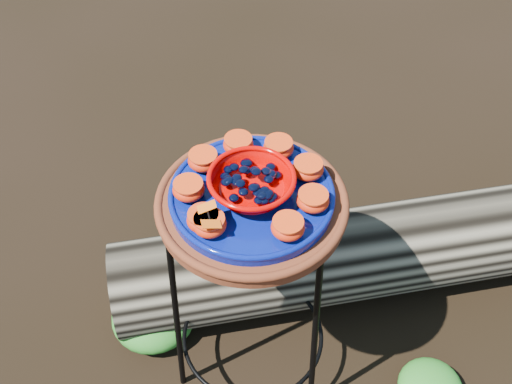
% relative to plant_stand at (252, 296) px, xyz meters
% --- Properties ---
extents(ground, '(60.00, 60.00, 0.00)m').
position_rel_plant_stand_xyz_m(ground, '(0.00, 0.00, -0.35)').
color(ground, black).
extents(plant_stand, '(0.44, 0.44, 0.70)m').
position_rel_plant_stand_xyz_m(plant_stand, '(0.00, 0.00, 0.00)').
color(plant_stand, black).
rests_on(plant_stand, ground).
extents(terracotta_saucer, '(0.42, 0.42, 0.03)m').
position_rel_plant_stand_xyz_m(terracotta_saucer, '(0.00, 0.00, 0.37)').
color(terracotta_saucer, '#5D2718').
rests_on(terracotta_saucer, plant_stand).
extents(cobalt_plate, '(0.36, 0.36, 0.02)m').
position_rel_plant_stand_xyz_m(cobalt_plate, '(0.00, 0.00, 0.40)').
color(cobalt_plate, '#020E4A').
rests_on(cobalt_plate, terracotta_saucer).
extents(red_bowl, '(0.18, 0.18, 0.05)m').
position_rel_plant_stand_xyz_m(red_bowl, '(0.00, 0.00, 0.43)').
color(red_bowl, '#C00200').
rests_on(red_bowl, cobalt_plate).
extents(glass_gems, '(0.14, 0.14, 0.02)m').
position_rel_plant_stand_xyz_m(glass_gems, '(0.00, 0.00, 0.47)').
color(glass_gems, black).
rests_on(glass_gems, red_bowl).
extents(orange_half_0, '(0.07, 0.07, 0.04)m').
position_rel_plant_stand_xyz_m(orange_half_0, '(-0.06, -0.12, 0.43)').
color(orange_half_0, '#AF1000').
rests_on(orange_half_0, cobalt_plate).
extents(orange_half_1, '(0.07, 0.07, 0.04)m').
position_rel_plant_stand_xyz_m(orange_half_1, '(0.10, -0.10, 0.43)').
color(orange_half_1, '#AF1000').
rests_on(orange_half_1, cobalt_plate).
extents(orange_half_2, '(0.07, 0.07, 0.04)m').
position_rel_plant_stand_xyz_m(orange_half_2, '(0.14, -0.01, 0.43)').
color(orange_half_2, '#AF1000').
rests_on(orange_half_2, cobalt_plate).
extents(orange_half_3, '(0.07, 0.07, 0.04)m').
position_rel_plant_stand_xyz_m(orange_half_3, '(0.11, 0.08, 0.43)').
color(orange_half_3, '#AF1000').
rests_on(orange_half_3, cobalt_plate).
extents(orange_half_4, '(0.07, 0.07, 0.04)m').
position_rel_plant_stand_xyz_m(orange_half_4, '(0.04, 0.13, 0.43)').
color(orange_half_4, '#AF1000').
rests_on(orange_half_4, cobalt_plate).
extents(orange_half_5, '(0.07, 0.07, 0.04)m').
position_rel_plant_stand_xyz_m(orange_half_5, '(-0.06, 0.12, 0.43)').
color(orange_half_5, '#AF1000').
rests_on(orange_half_5, cobalt_plate).
extents(orange_half_6, '(0.07, 0.07, 0.04)m').
position_rel_plant_stand_xyz_m(orange_half_6, '(-0.12, 0.06, 0.43)').
color(orange_half_6, '#AF1000').
rests_on(orange_half_6, cobalt_plate).
extents(orange_half_7, '(0.07, 0.07, 0.04)m').
position_rel_plant_stand_xyz_m(orange_half_7, '(-0.13, -0.03, 0.43)').
color(orange_half_7, '#AF1000').
rests_on(orange_half_7, cobalt_plate).
extents(orange_half_8, '(0.07, 0.07, 0.04)m').
position_rel_plant_stand_xyz_m(orange_half_8, '(-0.08, -0.11, 0.43)').
color(orange_half_8, '#AF1000').
rests_on(orange_half_8, cobalt_plate).
extents(butterfly, '(0.10, 0.08, 0.01)m').
position_rel_plant_stand_xyz_m(butterfly, '(-0.06, -0.12, 0.45)').
color(butterfly, '#DC550E').
rests_on(butterfly, orange_half_0).
extents(driftwood_log, '(1.63, 0.98, 0.30)m').
position_rel_plant_stand_xyz_m(driftwood_log, '(0.29, 0.36, -0.20)').
color(driftwood_log, black).
rests_on(driftwood_log, ground).
extents(foliage_left, '(0.26, 0.26, 0.13)m').
position_rel_plant_stand_xyz_m(foliage_left, '(-0.33, 0.06, -0.28)').
color(foliage_left, '#237122').
rests_on(foliage_left, ground).
extents(foliage_back, '(0.30, 0.30, 0.15)m').
position_rel_plant_stand_xyz_m(foliage_back, '(-0.25, 0.65, -0.28)').
color(foliage_back, '#237122').
rests_on(foliage_back, ground).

